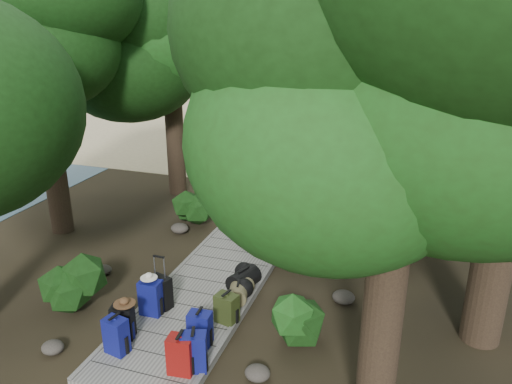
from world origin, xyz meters
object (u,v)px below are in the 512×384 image
(backpack_right_a, at_px, (181,353))
(backpack_left_a, at_px, (116,334))
(kayak, at_px, (244,138))
(duffel_right_black, at_px, (244,280))
(backpack_right_c, at_px, (200,327))
(backpack_left_c, at_px, (151,296))
(suitcase_on_boardwalk, at_px, (161,292))
(backpack_right_b, at_px, (194,350))
(sun_lounger, at_px, (409,151))
(backpack_right_d, at_px, (227,307))
(lone_suitcase_on_sand, at_px, (322,155))
(duffel_right_khaki, at_px, (238,292))
(backpack_left_b, at_px, (123,320))

(backpack_right_a, bearing_deg, backpack_left_a, 169.39)
(kayak, bearing_deg, backpack_left_a, -57.27)
(duffel_right_black, bearing_deg, backpack_right_c, -74.15)
(backpack_left_c, distance_m, suitcase_on_boardwalk, 0.28)
(backpack_right_b, xyz_separation_m, sun_lounger, (2.75, 13.99, -0.18))
(sun_lounger, bearing_deg, backpack_right_c, -80.69)
(backpack_right_d, height_order, duffel_right_black, backpack_right_d)
(duffel_right_black, bearing_deg, backpack_right_b, -69.22)
(backpack_left_a, height_order, lone_suitcase_on_sand, backpack_left_a)
(backpack_left_a, relative_size, sun_lounger, 0.39)
(backpack_left_a, height_order, sun_lounger, backpack_left_a)
(duffel_right_black, xyz_separation_m, sun_lounger, (2.83, 11.42, -0.02))
(backpack_right_b, xyz_separation_m, duffel_right_khaki, (-0.03, 2.12, -0.18))
(duffel_right_khaki, xyz_separation_m, suitcase_on_boardwalk, (-1.34, -0.68, 0.14))
(backpack_right_a, height_order, kayak, backpack_right_a)
(backpack_left_a, bearing_deg, backpack_left_c, 101.97)
(backpack_left_b, xyz_separation_m, duffel_right_black, (1.46, 2.19, -0.13))
(backpack_right_a, height_order, duffel_right_khaki, backpack_right_a)
(backpack_right_a, bearing_deg, backpack_right_b, 30.05)
(backpack_right_b, relative_size, kayak, 0.23)
(duffel_right_khaki, relative_size, duffel_right_black, 0.83)
(duffel_right_black, bearing_deg, duffel_right_khaki, -64.90)
(backpack_left_a, xyz_separation_m, backpack_right_a, (1.25, -0.11, 0.00))
(backpack_left_b, relative_size, backpack_left_c, 0.91)
(backpack_left_a, xyz_separation_m, backpack_right_b, (1.42, 0.02, 0.01))
(backpack_right_a, distance_m, backpack_right_d, 1.52)
(backpack_left_b, bearing_deg, kayak, 87.43)
(backpack_right_b, distance_m, backpack_right_d, 1.39)
(backpack_left_a, relative_size, backpack_right_d, 1.16)
(duffel_right_khaki, bearing_deg, duffel_right_black, 82.60)
(backpack_left_a, xyz_separation_m, backpack_left_b, (-0.12, 0.39, -0.01))
(backpack_left_a, bearing_deg, backpack_right_c, 39.09)
(lone_suitcase_on_sand, bearing_deg, backpack_right_c, -69.23)
(kayak, distance_m, sun_lounger, 7.11)
(backpack_left_b, xyz_separation_m, duffel_right_khaki, (1.51, 1.75, -0.16))
(backpack_left_b, relative_size, kayak, 0.21)
(backpack_right_a, distance_m, suitcase_on_boardwalk, 1.97)
(suitcase_on_boardwalk, relative_size, lone_suitcase_on_sand, 1.05)
(backpack_right_d, bearing_deg, duffel_right_khaki, 106.33)
(backpack_right_b, xyz_separation_m, backpack_right_d, (0.01, 1.39, -0.06))
(backpack_left_c, distance_m, duffel_right_khaki, 1.70)
(backpack_left_a, xyz_separation_m, backpack_right_d, (1.43, 1.41, -0.05))
(backpack_left_a, relative_size, backpack_right_a, 0.99)
(backpack_right_a, bearing_deg, duffel_right_khaki, 80.69)
(sun_lounger, bearing_deg, duffel_right_black, -82.21)
(backpack_left_c, distance_m, backpack_right_b, 1.86)
(backpack_left_c, height_order, kayak, backpack_left_c)
(duffel_right_khaki, distance_m, duffel_right_black, 0.45)
(duffel_right_black, xyz_separation_m, suitcase_on_boardwalk, (-1.29, -1.12, 0.11))
(duffel_right_black, relative_size, suitcase_on_boardwalk, 1.04)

